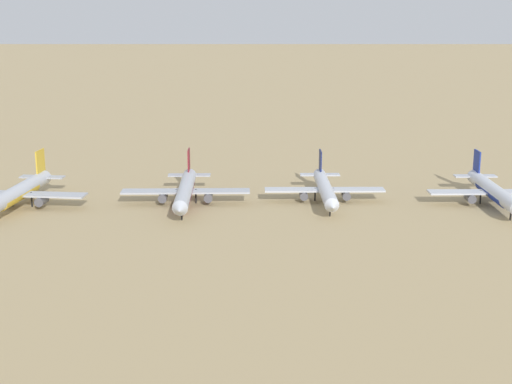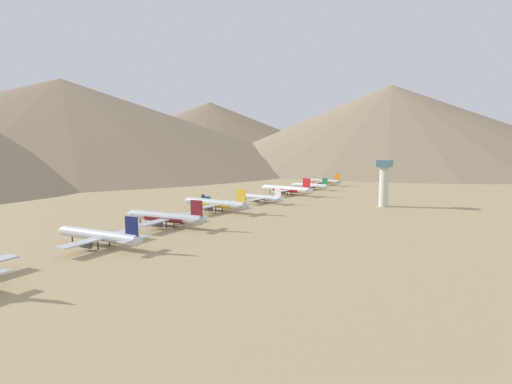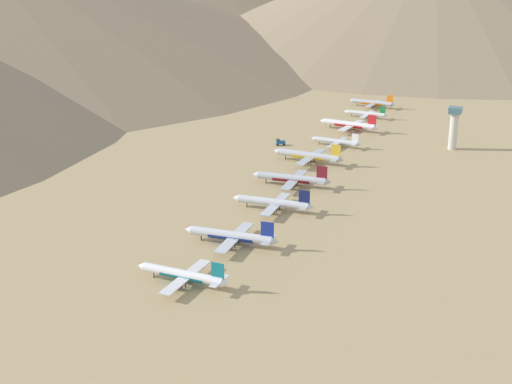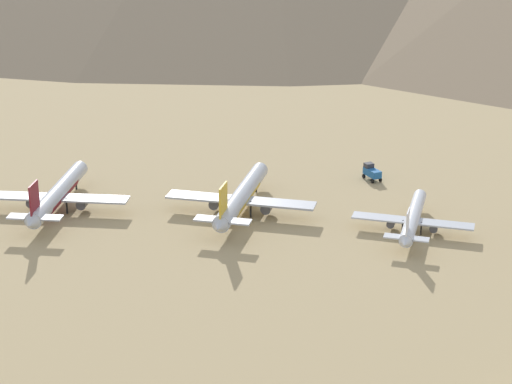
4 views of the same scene
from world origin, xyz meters
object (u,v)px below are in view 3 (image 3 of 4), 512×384
at_px(parked_jet_2, 350,124).
at_px(service_truck, 280,142).
at_px(parked_jet_1, 366,114).
at_px(control_tower, 454,126).
at_px(parked_jet_4, 309,156).
at_px(parked_jet_5, 292,179).
at_px(parked_jet_8, 184,275).
at_px(parked_jet_0, 373,103).
at_px(parked_jet_3, 336,142).
at_px(parked_jet_7, 232,236).
at_px(parked_jet_6, 274,203).

bearing_deg(parked_jet_2, service_truck, 61.09).
distance_m(parked_jet_1, control_tower, 88.93).
xyz_separation_m(parked_jet_2, service_truck, (28.17, 51.00, -1.82)).
bearing_deg(parked_jet_2, parked_jet_4, 89.12).
relative_size(parked_jet_5, parked_jet_8, 1.11).
bearing_deg(parked_jet_0, parked_jet_2, 92.30).
bearing_deg(parked_jet_2, parked_jet_8, 91.21).
bearing_deg(parked_jet_8, parked_jet_3, -89.48).
xyz_separation_m(parked_jet_3, parked_jet_8, (-1.76, 193.40, 0.40)).
bearing_deg(parked_jet_2, parked_jet_1, -91.85).
bearing_deg(parked_jet_1, parked_jet_5, 90.90).
bearing_deg(parked_jet_3, parked_jet_8, 90.52).
bearing_deg(parked_jet_1, parked_jet_7, 91.25).
relative_size(service_truck, control_tower, 0.23).
height_order(parked_jet_4, parked_jet_7, parked_jet_4).
xyz_separation_m(parked_jet_0, parked_jet_2, (-3.00, 74.48, 0.52)).
distance_m(parked_jet_4, parked_jet_6, 76.75).
relative_size(parked_jet_5, parked_jet_7, 1.02).
height_order(parked_jet_0, service_truck, parked_jet_0).
relative_size(parked_jet_6, service_truck, 6.71).
height_order(parked_jet_5, parked_jet_8, parked_jet_5).
relative_size(parked_jet_3, control_tower, 1.28).
bearing_deg(parked_jet_8, parked_jet_7, -92.15).
xyz_separation_m(parked_jet_1, parked_jet_8, (-3.72, 272.87, 0.43)).
height_order(parked_jet_1, parked_jet_3, parked_jet_3).
bearing_deg(parked_jet_2, parked_jet_7, 91.85).
bearing_deg(parked_jet_6, parked_jet_4, -83.29).
bearing_deg(parked_jet_5, parked_jet_6, 96.54).
distance_m(parked_jet_5, parked_jet_8, 114.75).
height_order(parked_jet_1, parked_jet_8, parked_jet_8).
distance_m(parked_jet_0, parked_jet_4, 153.13).
xyz_separation_m(parked_jet_4, parked_jet_6, (-8.96, 76.22, -0.29)).
relative_size(parked_jet_0, parked_jet_1, 1.13).
bearing_deg(parked_jet_0, parked_jet_7, 91.98).
height_order(parked_jet_3, parked_jet_4, parked_jet_4).
xyz_separation_m(parked_jet_0, service_truck, (25.18, 125.48, -1.30)).
bearing_deg(parked_jet_5, control_tower, -122.49).
relative_size(parked_jet_0, parked_jet_3, 1.11).
bearing_deg(parked_jet_4, parked_jet_6, 96.71).
relative_size(parked_jet_1, service_truck, 5.52).
bearing_deg(parked_jet_8, parked_jet_6, -92.01).
height_order(parked_jet_2, control_tower, control_tower).
bearing_deg(parked_jet_2, parked_jet_6, 92.87).
bearing_deg(service_truck, parked_jet_6, 109.08).
bearing_deg(service_truck, control_tower, -162.27).
distance_m(parked_jet_0, parked_jet_7, 271.50).
height_order(parked_jet_8, control_tower, control_tower).
distance_m(parked_jet_2, control_tower, 70.59).
height_order(parked_jet_1, parked_jet_5, parked_jet_5).
bearing_deg(parked_jet_6, parked_jet_5, -83.46).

